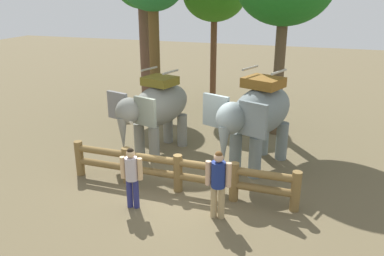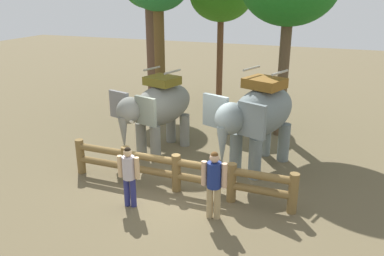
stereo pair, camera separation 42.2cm
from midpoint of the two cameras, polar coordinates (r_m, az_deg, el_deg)
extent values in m
plane|color=brown|center=(10.76, -1.08, -9.04)|extent=(60.00, 60.00, 0.00)
cylinder|color=brown|center=(11.90, -15.03, -4.03)|extent=(0.24, 0.24, 1.05)
cylinder|color=brown|center=(11.11, -8.55, -5.28)|extent=(0.24, 0.24, 1.05)
cylinder|color=brown|center=(10.49, -1.17, -6.61)|extent=(0.24, 0.24, 1.05)
cylinder|color=brown|center=(10.07, 7.03, -7.95)|extent=(0.24, 0.24, 1.05)
cylinder|color=brown|center=(9.87, 15.79, -9.20)|extent=(0.24, 0.24, 1.05)
cylinder|color=brown|center=(10.53, -1.16, -6.98)|extent=(6.14, 0.27, 0.20)
cylinder|color=brown|center=(10.35, -1.18, -5.00)|extent=(6.14, 0.27, 0.20)
cylinder|color=gray|center=(12.37, -4.41, -2.25)|extent=(0.34, 0.34, 1.13)
cylinder|color=gray|center=(12.76, -6.52, -1.62)|extent=(0.34, 0.34, 1.13)
cylinder|color=gray|center=(13.48, -0.19, -0.32)|extent=(0.34, 0.34, 1.13)
cylinder|color=gray|center=(13.84, -2.25, 0.20)|extent=(0.34, 0.34, 1.13)
ellipsoid|color=gray|center=(12.77, -3.36, 3.49)|extent=(1.79, 2.75, 1.31)
ellipsoid|color=gray|center=(11.66, -8.09, 2.58)|extent=(0.92, 1.01, 0.80)
cube|color=slate|center=(11.36, -5.75, 2.47)|extent=(0.75, 0.32, 0.84)
cube|color=slate|center=(12.09, -9.61, 3.36)|extent=(0.75, 0.32, 0.84)
cone|color=gray|center=(11.67, -8.95, -0.78)|extent=(0.30, 0.30, 1.03)
cone|color=beige|center=(11.49, -8.24, 1.10)|extent=(0.35, 0.18, 0.14)
cone|color=beige|center=(11.69, -9.28, 1.37)|extent=(0.35, 0.18, 0.14)
cube|color=brown|center=(12.57, -3.43, 6.94)|extent=(1.15, 1.08, 0.26)
cylinder|color=#A59E8C|center=(12.23, -1.89, 8.23)|extent=(0.27, 0.75, 0.07)
cylinder|color=#A59E8C|center=(12.78, -4.96, 8.66)|extent=(0.27, 0.75, 0.07)
cylinder|color=slate|center=(11.32, 10.26, -4.41)|extent=(0.37, 0.37, 1.22)
cylinder|color=slate|center=(11.65, 7.46, -3.54)|extent=(0.37, 0.37, 1.22)
cylinder|color=slate|center=(12.67, 14.22, -2.06)|extent=(0.37, 0.37, 1.22)
cylinder|color=slate|center=(12.96, 11.61, -1.35)|extent=(0.37, 0.37, 1.22)
ellipsoid|color=slate|center=(11.75, 11.34, 2.40)|extent=(2.14, 3.01, 1.43)
ellipsoid|color=slate|center=(10.38, 6.79, 1.39)|extent=(1.06, 1.14, 0.87)
cube|color=slate|center=(10.15, 9.91, 1.10)|extent=(0.80, 0.41, 0.92)
cube|color=slate|center=(10.79, 4.57, 2.45)|extent=(0.80, 0.41, 0.92)
cone|color=slate|center=(10.38, 5.61, -2.69)|extent=(0.33, 0.33, 1.12)
cube|color=brown|center=(11.53, 11.62, 6.46)|extent=(1.30, 1.23, 0.29)
cylinder|color=#A59E8C|center=(11.24, 13.82, 7.87)|extent=(0.37, 0.80, 0.07)
cylinder|color=#A59E8C|center=(11.69, 9.76, 8.60)|extent=(0.37, 0.80, 0.07)
cylinder|color=tan|center=(9.38, 5.04, -10.91)|extent=(0.16, 0.16, 0.82)
cylinder|color=tan|center=(9.40, 3.92, -10.78)|extent=(0.16, 0.16, 0.82)
cylinder|color=navy|center=(9.04, 4.60, -6.88)|extent=(0.36, 0.36, 0.63)
cylinder|color=tan|center=(9.01, 6.10, -6.94)|extent=(0.13, 0.13, 0.60)
cylinder|color=tan|center=(9.08, 3.12, -6.63)|extent=(0.13, 0.13, 0.60)
sphere|color=tan|center=(8.86, 4.67, -4.40)|extent=(0.23, 0.23, 0.23)
sphere|color=#593819|center=(8.84, 4.68, -4.03)|extent=(0.18, 0.18, 0.18)
cylinder|color=navy|center=(9.92, -7.39, -9.37)|extent=(0.15, 0.15, 0.77)
cylinder|color=navy|center=(9.97, -8.31, -9.24)|extent=(0.15, 0.15, 0.77)
cylinder|color=#B7AFB9|center=(9.64, -8.04, -5.78)|extent=(0.34, 0.34, 0.59)
cylinder|color=tan|center=(9.56, -6.80, -5.85)|extent=(0.12, 0.12, 0.56)
cylinder|color=tan|center=(9.71, -9.26, -5.55)|extent=(0.12, 0.12, 0.56)
sphere|color=tan|center=(9.47, -8.15, -3.60)|extent=(0.21, 0.21, 0.21)
sphere|color=black|center=(9.45, -8.17, -3.27)|extent=(0.17, 0.17, 0.17)
cylinder|color=brown|center=(15.63, -3.94, 9.27)|extent=(0.41, 0.41, 4.73)
cylinder|color=brown|center=(18.27, -5.17, 10.71)|extent=(0.51, 0.51, 4.70)
cylinder|color=brown|center=(18.11, 4.76, 9.86)|extent=(0.28, 0.28, 4.21)
cylinder|color=brown|center=(14.50, 13.98, 7.38)|extent=(0.38, 0.38, 4.46)
camera|label=1|loc=(0.21, -88.92, 0.39)|focal=36.42mm
camera|label=2|loc=(0.21, 91.08, -0.39)|focal=36.42mm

